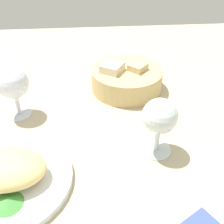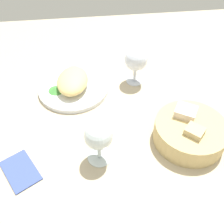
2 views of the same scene
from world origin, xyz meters
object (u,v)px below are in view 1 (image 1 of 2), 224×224
(wine_glass_far, at_px, (11,85))
(wine_glass_near, at_px, (158,119))
(plate, at_px, (6,180))
(bread_basket, at_px, (125,79))

(wine_glass_far, bearing_deg, wine_glass_near, -26.36)
(plate, height_order, wine_glass_far, wine_glass_far)
(bread_basket, relative_size, wine_glass_near, 1.57)
(wine_glass_near, xyz_separation_m, wine_glass_far, (-0.30, 0.15, 0.00))
(plate, xyz_separation_m, bread_basket, (0.25, 0.31, 0.02))
(bread_basket, bearing_deg, wine_glass_far, -160.31)
(plate, xyz_separation_m, wine_glass_far, (-0.02, 0.21, 0.08))
(plate, distance_m, bread_basket, 0.40)
(bread_basket, height_order, wine_glass_far, wine_glass_far)
(bread_basket, xyz_separation_m, wine_glass_far, (-0.27, -0.10, 0.05))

